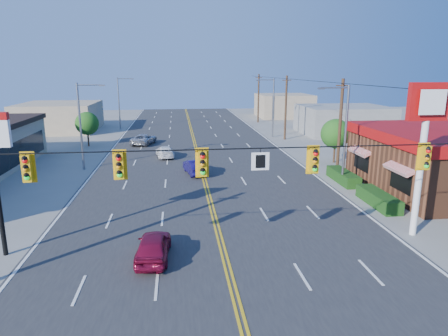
{
  "coord_description": "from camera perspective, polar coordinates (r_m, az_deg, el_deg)",
  "views": [
    {
      "loc": [
        -2.19,
        -15.78,
        9.13
      ],
      "look_at": [
        1.12,
        12.1,
        2.2
      ],
      "focal_mm": 32.0,
      "sensor_mm": 36.0,
      "label": 1
    }
  ],
  "objects": [
    {
      "name": "streetlight_nw",
      "position": [
        64.53,
        -14.62,
        9.33
      ],
      "size": [
        2.55,
        0.25,
        8.0
      ],
      "color": "gray",
      "rests_on": "ground"
    },
    {
      "name": "car_blue",
      "position": [
        35.71,
        -4.19,
        0.1
      ],
      "size": [
        2.13,
        4.17,
        1.31
      ],
      "primitive_type": "imported",
      "rotation": [
        0.0,
        0.0,
        3.34
      ],
      "color": "#140E54",
      "rests_on": "ground"
    },
    {
      "name": "road",
      "position": [
        36.99,
        -3.17,
        -0.4
      ],
      "size": [
        20.0,
        120.0,
        0.06
      ],
      "primitive_type": "cube",
      "color": "#2D2D30",
      "rests_on": "ground"
    },
    {
      "name": "car_white",
      "position": [
        42.98,
        -8.45,
        2.25
      ],
      "size": [
        2.23,
        4.24,
        1.17
      ],
      "primitive_type": "imported",
      "rotation": [
        0.0,
        0.0,
        3.29
      ],
      "color": "white",
      "rests_on": "ground"
    },
    {
      "name": "streetlight_ne",
      "position": [
        55.52,
        6.86,
        9.0
      ],
      "size": [
        2.55,
        0.25,
        8.0
      ],
      "color": "gray",
      "rests_on": "ground"
    },
    {
      "name": "utility_pole_near",
      "position": [
        37.05,
        16.23,
        5.67
      ],
      "size": [
        0.28,
        0.28,
        8.4
      ],
      "primitive_type": "cylinder",
      "color": "#47301E",
      "rests_on": "ground"
    },
    {
      "name": "tree_west",
      "position": [
        51.34,
        -18.98,
        6.03
      ],
      "size": [
        2.8,
        2.8,
        4.2
      ],
      "color": "#47301E",
      "rests_on": "ground"
    },
    {
      "name": "ground",
      "position": [
        18.37,
        1.0,
        -15.95
      ],
      "size": [
        160.0,
        160.0,
        0.0
      ],
      "primitive_type": "plane",
      "color": "gray",
      "rests_on": "ground"
    },
    {
      "name": "car_magenta",
      "position": [
        20.26,
        -10.06,
        -11.07
      ],
      "size": [
        1.79,
        3.97,
        1.32
      ],
      "primitive_type": "imported",
      "rotation": [
        0.0,
        0.0,
        3.08
      ],
      "color": "maroon",
      "rests_on": "ground"
    },
    {
      "name": "signal_span",
      "position": [
        16.48,
        0.66,
        -1.07
      ],
      "size": [
        24.32,
        0.34,
        9.0
      ],
      "color": "#47301E",
      "rests_on": "ground"
    },
    {
      "name": "utility_pole_mid",
      "position": [
        53.97,
        8.82,
        8.47
      ],
      "size": [
        0.28,
        0.28,
        8.4
      ],
      "primitive_type": "cylinder",
      "color": "#47301E",
      "rests_on": "ground"
    },
    {
      "name": "bld_east_mid",
      "position": [
        61.22,
        16.67,
        6.6
      ],
      "size": [
        12.0,
        10.0,
        4.0
      ],
      "primitive_type": "cube",
      "color": "gray",
      "rests_on": "ground"
    },
    {
      "name": "streetlight_se",
      "position": [
        32.82,
        16.68,
        5.2
      ],
      "size": [
        2.55,
        0.25,
        8.0
      ],
      "color": "gray",
      "rests_on": "ground"
    },
    {
      "name": "car_silver",
      "position": [
        50.89,
        -11.37,
        4.01
      ],
      "size": [
        3.37,
        5.13,
        1.31
      ],
      "primitive_type": "imported",
      "rotation": [
        0.0,
        0.0,
        2.87
      ],
      "color": "#B6B5BB",
      "rests_on": "ground"
    },
    {
      "name": "bld_east_far",
      "position": [
        80.91,
        8.54,
        8.81
      ],
      "size": [
        10.0,
        10.0,
        4.4
      ],
      "primitive_type": "cube",
      "color": "tan",
      "rests_on": "ground"
    },
    {
      "name": "bld_west_far",
      "position": [
        66.6,
        -22.41,
        6.77
      ],
      "size": [
        11.0,
        12.0,
        4.2
      ],
      "primitive_type": "cube",
      "color": "tan",
      "rests_on": "ground"
    },
    {
      "name": "tree_kfc_rear",
      "position": [
        41.38,
        15.65,
        4.74
      ],
      "size": [
        2.94,
        2.94,
        4.41
      ],
      "color": "#47301E",
      "rests_on": "ground"
    },
    {
      "name": "utility_pole_far",
      "position": [
        71.42,
        4.94,
        9.86
      ],
      "size": [
        0.28,
        0.28,
        8.4
      ],
      "primitive_type": "cylinder",
      "color": "#47301E",
      "rests_on": "ground"
    },
    {
      "name": "kfc_pylon",
      "position": [
        23.97,
        26.78,
        4.98
      ],
      "size": [
        2.2,
        0.36,
        8.5
      ],
      "color": "white",
      "rests_on": "ground"
    },
    {
      "name": "streetlight_sw",
      "position": [
        39.03,
        -19.58,
        6.28
      ],
      "size": [
        2.55,
        0.25,
        8.0
      ],
      "color": "gray",
      "rests_on": "ground"
    }
  ]
}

